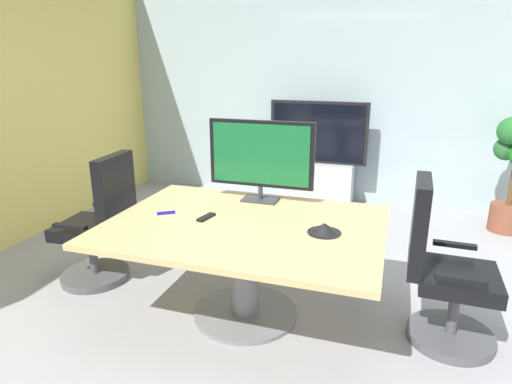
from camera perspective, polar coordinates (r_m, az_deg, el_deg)
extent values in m
plane|color=#99999E|center=(3.42, 1.39, -14.82)|extent=(6.79, 6.79, 0.00)
cube|color=#9EB2B7|center=(5.75, 10.09, 13.65)|extent=(5.61, 0.10, 2.97)
cube|color=tan|center=(3.02, -1.48, -4.42)|extent=(1.88, 1.37, 0.04)
cylinder|color=slate|center=(3.17, -1.42, -10.49)|extent=(0.20, 0.20, 0.68)
cylinder|color=slate|center=(3.33, -1.38, -15.45)|extent=(0.76, 0.76, 0.03)
cylinder|color=#4C4C51|center=(4.04, -20.24, -10.17)|extent=(0.56, 0.56, 0.06)
cylinder|color=#4C4C51|center=(3.95, -20.55, -7.45)|extent=(0.07, 0.07, 0.36)
cube|color=black|center=(3.87, -20.89, -4.48)|extent=(0.51, 0.51, 0.10)
cube|color=black|center=(3.61, -17.93, -0.10)|extent=(0.12, 0.46, 0.60)
cube|color=black|center=(4.02, -18.74, -1.63)|extent=(0.28, 0.07, 0.03)
cube|color=black|center=(3.62, -23.16, -4.17)|extent=(0.28, 0.07, 0.03)
cylinder|color=#4C4C51|center=(3.34, 23.98, -16.78)|extent=(0.56, 0.56, 0.06)
cylinder|color=#4C4C51|center=(3.23, 24.44, -13.66)|extent=(0.07, 0.07, 0.36)
cube|color=black|center=(3.13, 24.94, -10.17)|extent=(0.49, 0.49, 0.10)
cube|color=black|center=(2.98, 20.57, -4.04)|extent=(0.10, 0.46, 0.60)
cube|color=black|center=(2.84, 25.23, -10.30)|extent=(0.28, 0.06, 0.03)
cube|color=black|center=(3.31, 24.52, -6.29)|extent=(0.28, 0.06, 0.03)
cube|color=#333338|center=(3.48, 0.58, -0.98)|extent=(0.28, 0.18, 0.02)
cylinder|color=#333338|center=(3.46, 0.58, -0.07)|extent=(0.04, 0.04, 0.10)
cube|color=black|center=(3.39, 0.66, 5.00)|extent=(0.84, 0.04, 0.52)
cube|color=#14592D|center=(3.37, 0.56, 4.93)|extent=(0.77, 0.01, 0.47)
cube|color=#B7BABC|center=(5.62, 7.91, 1.15)|extent=(0.90, 0.36, 0.55)
cube|color=black|center=(5.46, 8.15, 7.72)|extent=(1.20, 0.06, 0.76)
cube|color=black|center=(5.43, 8.09, 7.66)|extent=(1.12, 0.01, 0.69)
cylinder|color=brown|center=(5.45, 29.84, -2.93)|extent=(0.34, 0.34, 0.30)
cylinder|color=brown|center=(5.35, 30.43, 0.80)|extent=(0.05, 0.05, 0.44)
sphere|color=#28602F|center=(5.29, 29.87, 4.91)|extent=(0.24, 0.24, 0.24)
sphere|color=#23672B|center=(5.18, 30.47, 6.89)|extent=(0.29, 0.29, 0.29)
cone|color=black|center=(2.86, 8.93, -4.67)|extent=(0.19, 0.19, 0.07)
cylinder|color=black|center=(2.88, 8.90, -5.25)|extent=(0.22, 0.22, 0.01)
cube|color=black|center=(3.11, -6.53, -3.29)|extent=(0.08, 0.18, 0.02)
cube|color=#1919A5|center=(3.24, -11.68, -2.69)|extent=(0.12, 0.09, 0.02)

